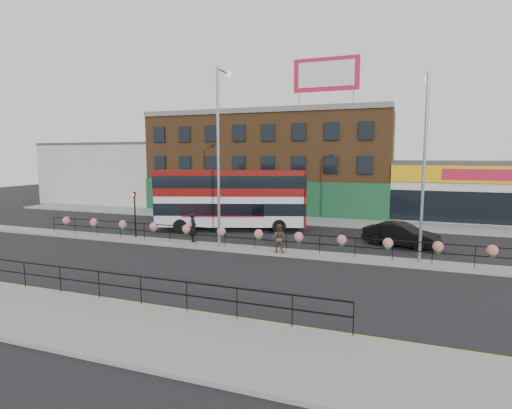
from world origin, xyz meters
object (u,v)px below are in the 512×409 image
(double_decker_bus, at_px, (231,194))
(pedestrian_b, at_px, (279,238))
(lamp_column_west, at_px, (220,142))
(lamp_column_east, at_px, (425,151))
(car, at_px, (401,235))
(pedestrian_a, at_px, (193,227))

(double_decker_bus, distance_m, pedestrian_b, 8.76)
(lamp_column_west, relative_size, lamp_column_east, 1.10)
(car, distance_m, pedestrian_b, 8.30)
(car, bearing_deg, pedestrian_b, 143.42)
(double_decker_bus, height_order, lamp_column_east, lamp_column_east)
(car, distance_m, pedestrian_a, 13.54)
(car, xyz_separation_m, lamp_column_east, (0.94, -3.96, 5.31))
(lamp_column_east, bearing_deg, pedestrian_b, -174.37)
(pedestrian_b, xyz_separation_m, lamp_column_east, (7.76, 0.76, 5.09))
(pedestrian_a, xyz_separation_m, pedestrian_b, (6.16, -0.88, -0.12))
(pedestrian_a, height_order, lamp_column_east, lamp_column_east)
(car, relative_size, pedestrian_a, 2.59)
(double_decker_bus, bearing_deg, pedestrian_a, -94.27)
(car, xyz_separation_m, lamp_column_west, (-10.79, -4.21, 5.91))
(car, height_order, lamp_column_west, lamp_column_west)
(double_decker_bus, relative_size, lamp_column_east, 1.18)
(lamp_column_east, bearing_deg, lamp_column_west, -178.79)
(double_decker_bus, relative_size, pedestrian_b, 7.04)
(double_decker_bus, xyz_separation_m, pedestrian_b, (5.75, -6.34, -1.89))
(pedestrian_a, relative_size, lamp_column_east, 0.19)
(double_decker_bus, bearing_deg, lamp_column_east, -22.42)
(double_decker_bus, relative_size, pedestrian_a, 6.18)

